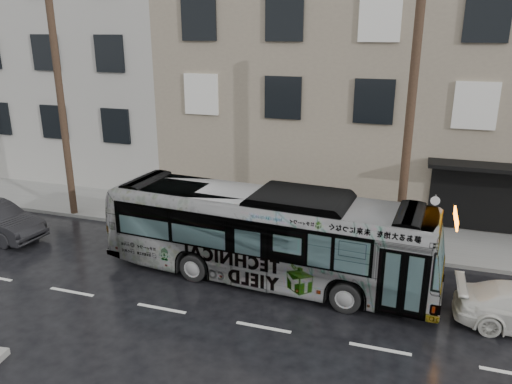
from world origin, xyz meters
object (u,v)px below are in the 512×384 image
utility_pole_front (408,133)px  bus (267,235)px  sign_post (432,227)px  utility_pole_rear (62,112)px

utility_pole_front → bus: utility_pole_front is taller
sign_post → bus: bearing=-150.8°
utility_pole_rear → sign_post: 15.46m
utility_pole_front → utility_pole_rear: same height
utility_pole_front → sign_post: utility_pole_front is taller
utility_pole_front → bus: bearing=-144.6°
utility_pole_front → utility_pole_rear: 14.00m
bus → utility_pole_front: bearing=-50.3°
utility_pole_rear → bus: (9.91, -2.90, -3.10)m
utility_pole_front → bus: 5.90m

